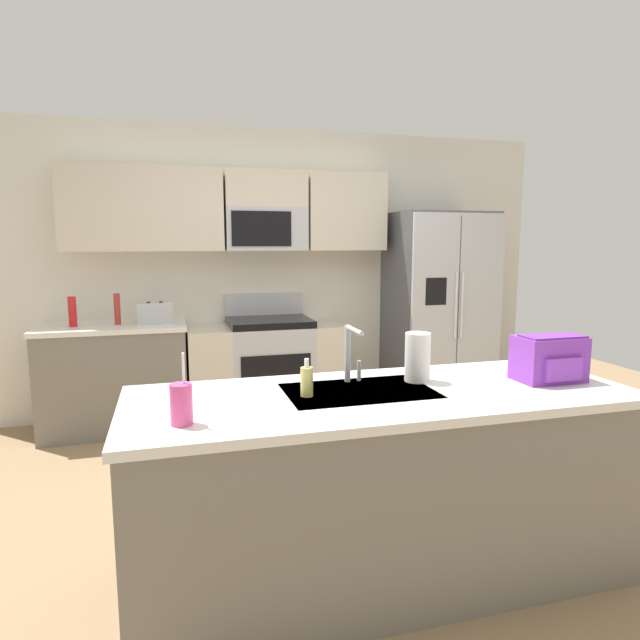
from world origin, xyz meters
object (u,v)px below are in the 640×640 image
Objects in this scene: range_oven at (266,369)px; pepper_mill at (117,309)px; refrigerator at (438,310)px; paper_towel_roll at (418,357)px; drink_cup_pink at (181,404)px; bottle_red at (72,312)px; toaster at (155,313)px; sink_faucet at (351,349)px; backpack at (549,357)px; soap_dispenser at (307,381)px.

range_oven is 1.36m from pepper_mill.
refrigerator is 7.71× the size of paper_towel_roll.
bottle_red is at bearing 106.51° from drink_cup_pink.
drink_cup_pink is at bearing -73.49° from bottle_red.
sink_faucet reaches higher than toaster.
bottle_red is 0.86× the size of sink_faucet.
paper_towel_roll is at bearing -55.98° from pepper_mill.
sink_faucet is at bearing 170.29° from paper_towel_roll.
drink_cup_pink is 0.86× the size of backpack.
pepper_mill reaches higher than bottle_red.
soap_dispenser is at bearing 177.14° from backpack.
sink_faucet is (1.26, -2.29, 0.04)m from pepper_mill.
refrigerator is 2.60m from toaster.
drink_cup_pink reaches higher than soap_dispenser.
soap_dispenser is 0.53× the size of backpack.
refrigerator reaches higher than range_oven.
sink_faucet reaches higher than pepper_mill.
pepper_mill is at bearing 178.63° from refrigerator.
range_oven is 8.00× the size of soap_dispenser.
toaster is at bearing -1.86° from bottle_red.
drink_cup_pink is 1.15× the size of paper_towel_roll.
pepper_mill reaches higher than paper_towel_roll.
toaster is at bearing -176.78° from range_oven.
sink_faucet is at bearing -54.82° from bottle_red.
sink_faucet is 0.98m from backpack.
bottle_red is at bearing 179.29° from refrigerator.
drink_cup_pink is 0.59m from soap_dispenser.
range_oven is at bearing 73.83° from drink_cup_pink.
drink_cup_pink is at bearing -153.41° from sink_faucet.
refrigerator is 2.63m from paper_towel_roll.
sink_faucet is at bearing 26.59° from drink_cup_pink.
refrigerator is 2.90m from pepper_mill.
toaster is at bearing 119.21° from paper_towel_roll.
refrigerator is at bearing 46.95° from drink_cup_pink.
pepper_mill is (-1.23, -0.00, 0.59)m from range_oven.
range_oven is at bearing 1.16° from bottle_red.
backpack is at bearing -44.28° from bottle_red.
range_oven is 1.67m from bottle_red.
refrigerator is at bearing -0.43° from toaster.
refrigerator is 6.56× the size of sink_faucet.
drink_cup_pink reaches higher than backpack.
soap_dispenser is (-0.24, -2.45, 0.53)m from range_oven.
backpack is at bearing -68.77° from range_oven.
pepper_mill is at bearing 124.02° from paper_towel_roll.
toaster is 1.65× the size of soap_dispenser.
soap_dispenser is (0.54, 0.24, -0.01)m from drink_cup_pink.
pepper_mill is at bearing 131.33° from backpack.
sink_faucet reaches higher than drink_cup_pink.
refrigerator reaches higher than paper_towel_roll.
range_oven is 2.44m from paper_towel_roll.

